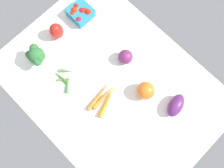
{
  "coord_description": "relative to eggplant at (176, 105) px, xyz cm",
  "views": [
    {
      "loc": [
        21.27,
        -21.12,
        121.75
      ],
      "look_at": [
        0.0,
        0.0,
        4.0
      ],
      "focal_mm": 41.26,
      "sensor_mm": 36.0,
      "label": 1
    }
  ],
  "objects": [
    {
      "name": "red_onion_center",
      "position": [
        -32.72,
        0.41,
        0.29
      ],
      "size": [
        7.1,
        7.1,
        7.1
      ],
      "primitive_type": "sphere",
      "color": "#6E285E",
      "rests_on": "tablecloth"
    },
    {
      "name": "bell_pepper_red",
      "position": [
        -65.41,
        -14.38,
        1.71
      ],
      "size": [
        9.3,
        9.3,
        9.92
      ],
      "primitive_type": "ellipsoid",
      "rotation": [
        0.0,
        0.0,
        5.25
      ],
      "color": "red",
      "rests_on": "tablecloth"
    },
    {
      "name": "tablecloth",
      "position": [
        -28.0,
        -13.4,
        -4.26
      ],
      "size": [
        104.0,
        76.0,
        2.0
      ],
      "primitive_type": "cube",
      "color": "white",
      "rests_on": "ground"
    },
    {
      "name": "okra_pile",
      "position": [
        -46.36,
        -27.0,
        -2.37
      ],
      "size": [
        13.3,
        10.73,
        1.98
      ],
      "color": "#56812F",
      "rests_on": "tablecloth"
    },
    {
      "name": "carrot_bunch",
      "position": [
        -26.17,
        -20.42,
        -2.02
      ],
      "size": [
        11.35,
        18.44,
        2.53
      ],
      "color": "orange",
      "rests_on": "tablecloth"
    },
    {
      "name": "broccoli_head",
      "position": [
        -61.7,
        -29.79,
        4.26
      ],
      "size": [
        9.95,
        8.01,
        11.59
      ],
      "color": "#9DD082",
      "rests_on": "tablecloth"
    },
    {
      "name": "heirloom_tomato_orange",
      "position": [
        -14.45,
        -5.01,
        0.99
      ],
      "size": [
        8.5,
        8.5,
        8.5
      ],
      "primitive_type": "sphere",
      "color": "orange",
      "rests_on": "tablecloth"
    },
    {
      "name": "eggplant",
      "position": [
        0.0,
        0.0,
        0.0
      ],
      "size": [
        9.27,
        12.87,
        6.51
      ],
      "primitive_type": "ellipsoid",
      "rotation": [
        0.0,
        0.0,
        1.83
      ],
      "color": "#5D2567",
      "rests_on": "tablecloth"
    },
    {
      "name": "berry_basket",
      "position": [
        -65.32,
        1.34,
        -0.03
      ],
      "size": [
        10.84,
        10.84,
        6.73
      ],
      "color": "teal",
      "rests_on": "tablecloth"
    }
  ]
}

